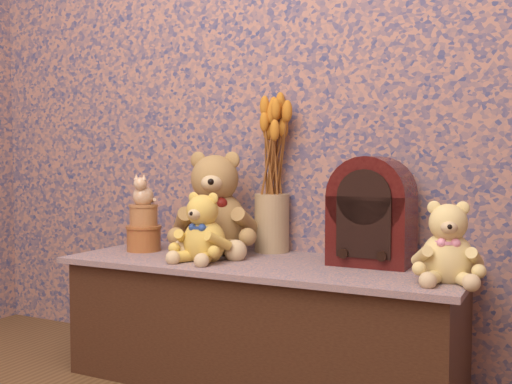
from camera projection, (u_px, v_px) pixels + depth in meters
display_shelf at (263, 321)px, 2.06m from camera, size 1.38×0.53×0.42m
teddy_large at (216, 199)px, 2.23m from camera, size 0.45×0.48×0.41m
teddy_medium at (204, 224)px, 2.05m from camera, size 0.21×0.25×0.25m
teddy_small at (448, 238)px, 1.70m from camera, size 0.24×0.27×0.25m
cathedral_radio at (372, 210)px, 1.97m from camera, size 0.26×0.19×0.36m
ceramic_vase at (272, 223)px, 2.25m from camera, size 0.16×0.16×0.22m
dried_stalks at (272, 143)px, 2.24m from camera, size 0.23×0.23×0.39m
biscuit_tin_lower at (144, 239)px, 2.28m from camera, size 0.15×0.15×0.09m
biscuit_tin_upper at (144, 216)px, 2.27m from camera, size 0.12×0.12×0.08m
cat_figurine at (143, 189)px, 2.27m from camera, size 0.11×0.12×0.12m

